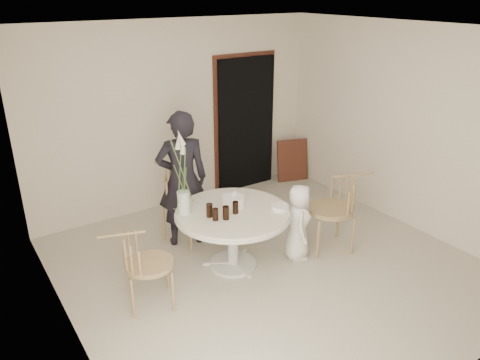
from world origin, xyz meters
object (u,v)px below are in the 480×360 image
chair_left (136,258)px  flower_vase (183,185)px  boy (298,222)px  chair_right (341,200)px  chair_far (179,192)px  table (233,219)px  birthday_cake (233,202)px  girl (182,179)px

chair_left → flower_vase: size_ratio=0.89×
boy → chair_right: bearing=-65.3°
chair_far → boy: chair_far is taller
table → chair_far: bearing=100.8°
boy → birthday_cake: boy is taller
chair_left → flower_vase: 0.95m
chair_right → flower_vase: bearing=-86.8°
chair_far → birthday_cake: size_ratio=3.76×
birthday_cake → flower_vase: flower_vase is taller
boy → flower_vase: flower_vase is taller
table → birthday_cake: birthday_cake is taller
chair_right → flower_vase: (-1.86, 0.61, 0.44)m
chair_left → girl: 1.39m
chair_left → birthday_cake: 1.30m
flower_vase → chair_far: bearing=67.7°
table → flower_vase: (-0.49, 0.25, 0.46)m
chair_far → chair_right: chair_right is taller
birthday_cake → table: bearing=-126.8°
table → chair_far: (-0.19, 0.98, 0.02)m
chair_right → boy: (-0.61, 0.08, -0.16)m
girl → boy: bearing=149.4°
boy → chair_left: bearing=116.7°
table → chair_left: size_ratio=1.53×
chair_left → boy: bearing=-77.9°
girl → flower_vase: (-0.28, -0.58, 0.20)m
chair_right → birthday_cake: size_ratio=3.77×
girl → chair_far: bearing=-79.5°
birthday_cake → flower_vase: 0.64m
chair_far → girl: 0.28m
chair_far → birthday_cake: 0.95m
girl → flower_vase: girl is taller
chair_left → chair_far: bearing=-26.2°
chair_far → birthday_cake: bearing=-96.4°
chair_right → chair_left: size_ratio=1.13×
chair_far → chair_left: chair_far is taller
chair_far → chair_left: (-1.02, -1.07, -0.07)m
table → birthday_cake: size_ratio=5.07×
chair_left → girl: size_ratio=0.50×
chair_right → girl: (-1.58, 1.18, 0.24)m
boy → flower_vase: 1.48m
chair_far → table: bearing=-101.1°
chair_far → chair_right: (1.56, -1.34, 0.00)m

